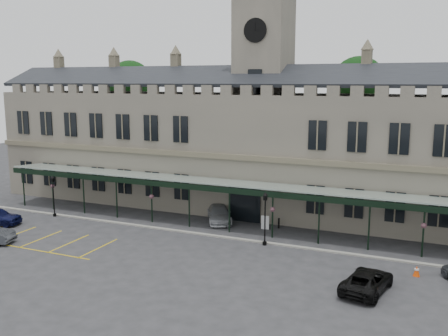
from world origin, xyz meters
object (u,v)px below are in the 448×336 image
at_px(lamp_post_left, 53,192).
at_px(car_van, 367,281).
at_px(traffic_cone, 417,271).
at_px(lamp_post_mid, 265,214).
at_px(car_taxi, 219,214).
at_px(station_building, 262,148).
at_px(sign_board, 265,223).
at_px(clock_tower, 263,83).

bearing_deg(lamp_post_left, car_van, -11.11).
bearing_deg(traffic_cone, lamp_post_mid, 170.03).
distance_m(lamp_post_left, car_taxi, 16.59).
height_order(station_building, car_van, station_building).
xyz_separation_m(traffic_cone, sign_board, (-13.17, 6.29, 0.25)).
relative_size(station_building, clock_tower, 2.42).
bearing_deg(lamp_post_mid, clock_tower, 110.31).
bearing_deg(clock_tower, car_taxi, -110.54).
distance_m(station_building, lamp_post_mid, 12.19).
height_order(station_building, traffic_cone, station_building).
height_order(traffic_cone, sign_board, sign_board).
distance_m(clock_tower, lamp_post_mid, 15.66).
relative_size(clock_tower, lamp_post_mid, 5.55).
relative_size(station_building, car_taxi, 11.50).
relative_size(lamp_post_left, car_van, 0.82).
height_order(clock_tower, sign_board, clock_tower).
height_order(station_building, lamp_post_left, station_building).
bearing_deg(lamp_post_left, car_taxi, 17.23).
height_order(lamp_post_left, traffic_cone, lamp_post_left).
distance_m(traffic_cone, sign_board, 14.60).
relative_size(lamp_post_mid, car_van, 0.88).
distance_m(station_building, clock_tower, 6.64).
bearing_deg(sign_board, lamp_post_left, -171.47).
distance_m(station_building, traffic_cone, 21.31).
height_order(lamp_post_mid, car_taxi, lamp_post_mid).
xyz_separation_m(traffic_cone, car_van, (-2.81, -3.98, 0.34)).
distance_m(station_building, sign_board, 9.23).
bearing_deg(lamp_post_left, clock_tower, 31.14).
xyz_separation_m(station_building, car_van, (13.00, -16.89, -5.76)).
bearing_deg(car_taxi, lamp_post_left, 168.64).
relative_size(clock_tower, car_van, 4.89).
xyz_separation_m(lamp_post_mid, car_taxi, (-6.29, 4.93, -1.89)).
xyz_separation_m(lamp_post_left, car_van, (31.01, -6.09, -1.75)).
relative_size(station_building, lamp_post_left, 14.49).
bearing_deg(car_van, car_taxi, -25.42).
relative_size(car_taxi, car_van, 1.03).
xyz_separation_m(clock_tower, car_taxi, (-2.25, -6.00, -12.35)).
bearing_deg(lamp_post_mid, station_building, 110.46).
height_order(traffic_cone, car_van, car_van).
bearing_deg(traffic_cone, sign_board, 154.49).
height_order(clock_tower, car_van, clock_tower).
xyz_separation_m(lamp_post_mid, traffic_cone, (11.77, -2.07, -2.29)).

